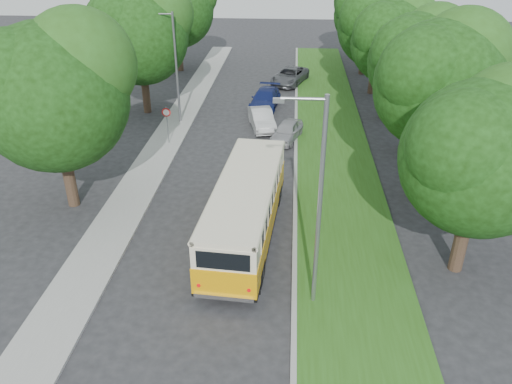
# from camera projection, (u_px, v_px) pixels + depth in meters

# --- Properties ---
(ground) EXTENTS (120.00, 120.00, 0.00)m
(ground) POSITION_uv_depth(u_px,v_px,m) (210.00, 258.00, 21.12)
(ground) COLOR #252527
(ground) RESTS_ON ground
(curb) EXTENTS (0.20, 70.00, 0.15)m
(curb) POSITION_uv_depth(u_px,v_px,m) (295.00, 201.00, 25.24)
(curb) COLOR gray
(curb) RESTS_ON ground
(grass_verge) EXTENTS (4.50, 70.00, 0.13)m
(grass_verge) POSITION_uv_depth(u_px,v_px,m) (342.00, 203.00, 25.09)
(grass_verge) COLOR #295215
(grass_verge) RESTS_ON ground
(sidewalk) EXTENTS (2.20, 70.00, 0.12)m
(sidewalk) POSITION_uv_depth(u_px,v_px,m) (133.00, 196.00, 25.79)
(sidewalk) COLOR gray
(sidewalk) RESTS_ON ground
(treeline) EXTENTS (24.27, 41.91, 9.46)m
(treeline) POSITION_uv_depth(u_px,v_px,m) (293.00, 33.00, 33.88)
(treeline) COLOR #332319
(treeline) RESTS_ON ground
(lamppost_near) EXTENTS (1.71, 0.16, 8.00)m
(lamppost_near) POSITION_uv_depth(u_px,v_px,m) (317.00, 200.00, 16.58)
(lamppost_near) COLOR gray
(lamppost_near) RESTS_ON ground
(lamppost_far) EXTENTS (1.71, 0.16, 7.50)m
(lamppost_far) POSITION_uv_depth(u_px,v_px,m) (175.00, 64.00, 33.51)
(lamppost_far) COLOR gray
(lamppost_far) RESTS_ON ground
(warning_sign) EXTENTS (0.56, 0.10, 2.50)m
(warning_sign) POSITION_uv_depth(u_px,v_px,m) (167.00, 119.00, 31.11)
(warning_sign) COLOR gray
(warning_sign) RESTS_ON ground
(vintage_bus) EXTENTS (3.22, 9.89, 2.89)m
(vintage_bus) POSITION_uv_depth(u_px,v_px,m) (246.00, 210.00, 21.78)
(vintage_bus) COLOR #F1A107
(vintage_bus) RESTS_ON ground
(car_silver) EXTENTS (2.42, 3.88, 1.23)m
(car_silver) POSITION_uv_depth(u_px,v_px,m) (287.00, 131.00, 32.27)
(car_silver) COLOR #A2A2A7
(car_silver) RESTS_ON ground
(car_white) EXTENTS (2.31, 4.24, 1.33)m
(car_white) POSITION_uv_depth(u_px,v_px,m) (262.00, 119.00, 34.14)
(car_white) COLOR silver
(car_white) RESTS_ON ground
(car_blue) EXTENTS (2.47, 4.93, 1.38)m
(car_blue) POSITION_uv_depth(u_px,v_px,m) (265.00, 99.00, 37.95)
(car_blue) COLOR navy
(car_blue) RESTS_ON ground
(car_grey) EXTENTS (3.72, 5.44, 1.38)m
(car_grey) POSITION_uv_depth(u_px,v_px,m) (290.00, 76.00, 43.64)
(car_grey) COLOR #4F5256
(car_grey) RESTS_ON ground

